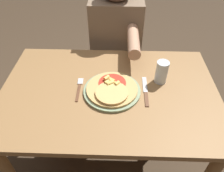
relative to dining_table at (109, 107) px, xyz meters
name	(u,v)px	position (x,y,z in m)	size (l,w,h in m)	color
ground_plane	(110,164)	(0.00, 0.00, -0.65)	(8.00, 8.00, 0.00)	#423323
dining_table	(109,107)	(0.00, 0.00, 0.00)	(1.14, 0.75, 0.78)	olive
plate	(112,91)	(0.02, -0.01, 0.14)	(0.29, 0.29, 0.01)	gray
pizza	(112,89)	(0.02, -0.02, 0.15)	(0.26, 0.26, 0.04)	tan
fork	(79,88)	(-0.16, 0.01, 0.13)	(0.03, 0.18, 0.00)	brown
knife	(146,92)	(0.19, -0.01, 0.13)	(0.02, 0.22, 0.00)	brown
drinking_glass	(162,72)	(0.27, 0.08, 0.19)	(0.06, 0.06, 0.13)	silver
person_diner	(116,43)	(0.03, 0.56, 0.08)	(0.35, 0.52, 1.23)	#2D2D38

